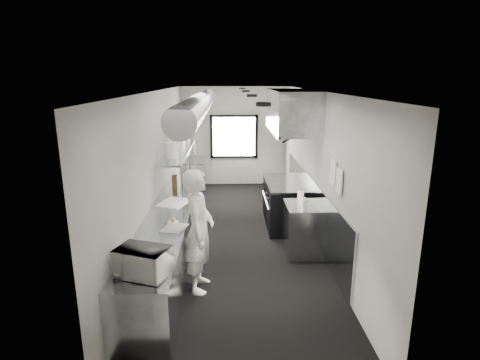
{
  "coord_description": "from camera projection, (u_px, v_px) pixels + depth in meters",
  "views": [
    {
      "loc": [
        -0.17,
        -7.05,
        3.04
      ],
      "look_at": [
        0.04,
        -0.2,
        1.22
      ],
      "focal_mm": 29.09,
      "sensor_mm": 36.0,
      "label": 1
    }
  ],
  "objects": [
    {
      "name": "plate_stack_c",
      "position": [
        179.0,
        140.0,
        8.25
      ],
      "size": [
        0.29,
        0.29,
        0.36
      ],
      "primitive_type": "cylinder",
      "rotation": [
        0.0,
        0.0,
        -0.15
      ],
      "color": "white",
      "rests_on": "pass_shelf"
    },
    {
      "name": "squeeze_bottle_d",
      "position": [
        302.0,
        196.0,
        6.89
      ],
      "size": [
        0.07,
        0.07,
        0.19
      ],
      "primitive_type": "cylinder",
      "rotation": [
        0.0,
        0.0,
        -0.03
      ],
      "color": "white",
      "rests_on": "bottle_station"
    },
    {
      "name": "line_cook",
      "position": [
        199.0,
        231.0,
        5.57
      ],
      "size": [
        0.47,
        0.68,
        1.81
      ],
      "primitive_type": "imported",
      "rotation": [
        0.0,
        0.0,
        1.52
      ],
      "color": "white",
      "rests_on": "floor"
    },
    {
      "name": "knife_block",
      "position": [
        175.0,
        182.0,
        7.77
      ],
      "size": [
        0.12,
        0.23,
        0.24
      ],
      "primitive_type": "cube",
      "rotation": [
        0.0,
        0.0,
        0.09
      ],
      "color": "#543C1D",
      "rests_on": "prep_counter"
    },
    {
      "name": "range",
      "position": [
        286.0,
        203.0,
        8.18
      ],
      "size": [
        0.88,
        1.6,
        0.94
      ],
      "color": "black",
      "rests_on": "floor"
    },
    {
      "name": "notice_sheet_b",
      "position": [
        339.0,
        181.0,
        5.75
      ],
      "size": [
        0.02,
        0.28,
        0.38
      ],
      "primitive_type": "cube",
      "color": "white",
      "rests_on": "wall_right"
    },
    {
      "name": "floor",
      "position": [
        237.0,
        238.0,
        7.6
      ],
      "size": [
        3.0,
        8.0,
        0.01
      ],
      "primitive_type": "cube",
      "color": "black",
      "rests_on": "ground"
    },
    {
      "name": "microwave",
      "position": [
        143.0,
        262.0,
        4.3
      ],
      "size": [
        0.64,
        0.56,
        0.32
      ],
      "primitive_type": "imported",
      "rotation": [
        0.0,
        0.0,
        -0.35
      ],
      "color": "white",
      "rests_on": "prep_counter"
    },
    {
      "name": "wall_cladding",
      "position": [
        311.0,
        205.0,
        7.79
      ],
      "size": [
        0.03,
        5.5,
        1.1
      ],
      "primitive_type": "cube",
      "color": "gray",
      "rests_on": "wall_right"
    },
    {
      "name": "squeeze_bottle_e",
      "position": [
        299.0,
        195.0,
        6.98
      ],
      "size": [
        0.08,
        0.08,
        0.17
      ],
      "primitive_type": "cylinder",
      "rotation": [
        0.0,
        0.0,
        0.41
      ],
      "color": "white",
      "rests_on": "bottle_station"
    },
    {
      "name": "exhaust_hood",
      "position": [
        292.0,
        111.0,
        7.69
      ],
      "size": [
        0.81,
        2.2,
        0.88
      ],
      "color": "gray",
      "rests_on": "ceiling"
    },
    {
      "name": "far_work_table",
      "position": [
        192.0,
        176.0,
        10.54
      ],
      "size": [
        0.7,
        1.2,
        0.9
      ],
      "primitive_type": "cube",
      "color": "gray",
      "rests_on": "floor"
    },
    {
      "name": "small_plate",
      "position": [
        173.0,
        222.0,
        5.89
      ],
      "size": [
        0.2,
        0.2,
        0.01
      ],
      "primitive_type": "cylinder",
      "rotation": [
        0.0,
        0.0,
        -0.22
      ],
      "color": "white",
      "rests_on": "prep_counter"
    },
    {
      "name": "newspaper",
      "position": [
        174.0,
        228.0,
        5.68
      ],
      "size": [
        0.4,
        0.46,
        0.01
      ],
      "primitive_type": "cube",
      "rotation": [
        0.0,
        0.0,
        -0.25
      ],
      "color": "silver",
      "rests_on": "prep_counter"
    },
    {
      "name": "deli_tub_a",
      "position": [
        138.0,
        245.0,
        4.99
      ],
      "size": [
        0.17,
        0.17,
        0.09
      ],
      "primitive_type": "cylinder",
      "rotation": [
        0.0,
        0.0,
        -0.38
      ],
      "color": "#A9B2A4",
      "rests_on": "prep_counter"
    },
    {
      "name": "prep_counter",
      "position": [
        174.0,
        226.0,
        6.96
      ],
      "size": [
        0.7,
        6.0,
        0.9
      ],
      "primitive_type": "cube",
      "color": "gray",
      "rests_on": "floor"
    },
    {
      "name": "hvac_duct",
      "position": [
        200.0,
        104.0,
        7.31
      ],
      "size": [
        0.4,
        6.4,
        0.4
      ],
      "primitive_type": "cylinder",
      "rotation": [
        1.57,
        0.0,
        0.0
      ],
      "color": "#989CA0",
      "rests_on": "ceiling"
    },
    {
      "name": "wall_left",
      "position": [
        157.0,
        169.0,
        7.19
      ],
      "size": [
        0.02,
        8.0,
        2.8
      ],
      "primitive_type": "cube",
      "color": "#B2B1A9",
      "rests_on": "floor"
    },
    {
      "name": "plate_stack_b",
      "position": [
        179.0,
        145.0,
        7.92
      ],
      "size": [
        0.22,
        0.22,
        0.28
      ],
      "primitive_type": "cylinder",
      "rotation": [
        0.0,
        0.0,
        -0.04
      ],
      "color": "white",
      "rests_on": "pass_shelf"
    },
    {
      "name": "pass_shelf",
      "position": [
        179.0,
        151.0,
        8.13
      ],
      "size": [
        0.45,
        3.0,
        0.68
      ],
      "color": "gray",
      "rests_on": "prep_counter"
    },
    {
      "name": "service_window",
      "position": [
        234.0,
        137.0,
        11.07
      ],
      "size": [
        1.36,
        0.05,
        1.25
      ],
      "color": "white",
      "rests_on": "wall_back"
    },
    {
      "name": "pastry",
      "position": [
        173.0,
        219.0,
        5.88
      ],
      "size": [
        0.08,
        0.08,
        0.08
      ],
      "primitive_type": "sphere",
      "color": "tan",
      "rests_on": "small_plate"
    },
    {
      "name": "ceiling",
      "position": [
        237.0,
        91.0,
        6.88
      ],
      "size": [
        3.0,
        8.0,
        0.01
      ],
      "primitive_type": "cube",
      "color": "white",
      "rests_on": "wall_back"
    },
    {
      "name": "wall_front",
      "position": [
        249.0,
        272.0,
        3.37
      ],
      "size": [
        3.0,
        0.02,
        2.8
      ],
      "primitive_type": "cube",
      "color": "#B2B1A9",
      "rests_on": "floor"
    },
    {
      "name": "plate_stack_d",
      "position": [
        184.0,
        135.0,
        8.85
      ],
      "size": [
        0.29,
        0.29,
        0.38
      ],
      "primitive_type": "cylinder",
      "rotation": [
        0.0,
        0.0,
        -0.2
      ],
      "color": "white",
      "rests_on": "pass_shelf"
    },
    {
      "name": "squeeze_bottle_c",
      "position": [
        302.0,
        199.0,
        6.73
      ],
      "size": [
        0.06,
        0.06,
        0.19
      ],
      "primitive_type": "cylinder",
      "rotation": [
        0.0,
        0.0,
        -0.02
      ],
      "color": "white",
      "rests_on": "bottle_station"
    },
    {
      "name": "squeeze_bottle_b",
      "position": [
        303.0,
        203.0,
        6.53
      ],
      "size": [
        0.06,
        0.06,
        0.19
      ],
      "primitive_type": "cylinder",
      "rotation": [
        0.0,
        0.0,
        0.02
      ],
      "color": "white",
      "rests_on": "bottle_station"
    },
    {
      "name": "wall_right",
      "position": [
        317.0,
        168.0,
        7.28
      ],
      "size": [
        0.02,
        8.0,
        2.8
      ],
      "primitive_type": "cube",
      "color": "#B2B1A9",
      "rests_on": "floor"
    },
    {
      "name": "deli_tub_b",
      "position": [
        140.0,
        246.0,
        4.97
      ],
      "size": [
        0.17,
        0.17,
        0.09
      ],
      "primitive_type": "cylinder",
      "rotation": [
        0.0,
        0.0,
        0.39
      ],
      "color": "#A9B2A4",
      "rests_on": "prep_counter"
    },
    {
      "name": "plate_stack_a",
      "position": [
        172.0,
        150.0,
        7.29
      ],
      "size": [
        0.26,
        0.26,
        0.29
      ],
      "primitive_type": "cylinder",
      "rotation": [
        0.0,
        0.0,
        -0.06
      ],
      "color": "white",
      "rests_on": "pass_shelf"
    },
    {
      "name": "bottle_station",
      "position": [
        304.0,
        229.0,
        6.84
      ],
      "size": [
        0.65,
        0.8,
        0.9
      ],
      "primitive_type": "cube",
      "color": "gray",
      "rests_on": "floor"
    },
    {
      "name": "squeeze_bottle_a",
      "position": [
        303.0,
        205.0,
        6.4
      ],
      "size": [
        0.07,
        0.07,
        0.19
      ],
      "primitive_type": "cylinder",
      "rotation": [
        0.0,
        0.0,
        0.11
      ],
      "color": "white",
      "rests_on": "bottle_station"
    },
    {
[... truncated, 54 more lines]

